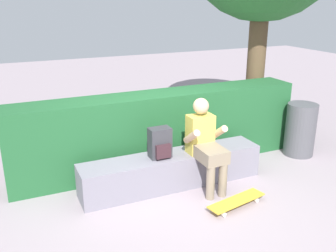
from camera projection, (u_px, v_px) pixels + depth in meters
The scene contains 7 objects.
ground_plane at pixel (184, 197), 4.85m from camera, with size 24.00×24.00×0.00m, color gray.
bench_main at pixel (172, 170), 5.09m from camera, with size 2.50×0.46×0.45m.
person_skater at pixel (205, 142), 4.91m from camera, with size 0.49×0.62×1.20m.
skateboard_near_person at pixel (237, 201), 4.60m from camera, with size 0.82×0.36×0.09m.
backpack_on_bench at pixel (160, 143), 4.87m from camera, with size 0.28×0.23×0.40m.
hedge_row at pixel (160, 130), 5.61m from camera, with size 4.36×0.55×1.12m.
trash_bin at pixel (300, 129), 6.04m from camera, with size 0.47×0.47×0.85m.
Camera 1 is at (-1.94, -3.83, 2.44)m, focal length 40.37 mm.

